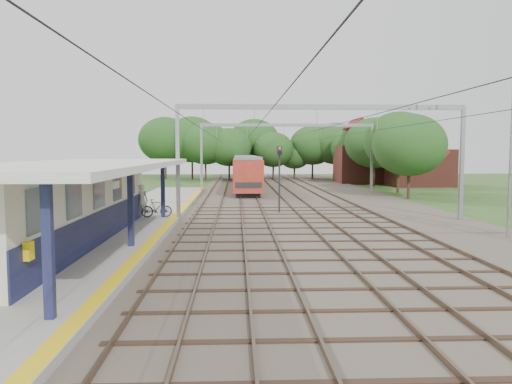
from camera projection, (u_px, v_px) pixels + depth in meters
name	position (u px, v px, depth m)	size (l,w,h in m)	color
ground	(289.00, 294.00, 14.84)	(160.00, 160.00, 0.00)	#2D4C1E
ballast_bed	(298.00, 198.00, 44.87)	(18.00, 90.00, 0.10)	#473D33
platform	(133.00, 223.00, 28.47)	(5.00, 52.00, 0.35)	gray
yellow_stripe	(172.00, 219.00, 28.54)	(0.45, 52.00, 0.01)	yellow
station_building	(65.00, 203.00, 21.29)	(3.41, 18.00, 3.40)	beige
canopy	(83.00, 166.00, 20.21)	(6.40, 20.00, 3.44)	#13173C
rail_tracks	(270.00, 197.00, 44.76)	(11.80, 88.00, 0.15)	brown
catenary_system	(298.00, 135.00, 39.70)	(17.22, 88.00, 7.00)	gray
tree_band	(274.00, 147.00, 71.48)	(31.72, 30.88, 8.82)	#382619
house_near	(420.00, 162.00, 61.24)	(7.00, 6.12, 7.89)	brown
house_far	(367.00, 159.00, 67.00)	(8.00, 6.12, 8.66)	brown
person	(142.00, 201.00, 29.38)	(0.71, 0.47, 1.96)	beige
bicycle	(157.00, 208.00, 29.45)	(0.50, 1.78, 1.07)	black
train	(245.00, 170.00, 60.71)	(2.77, 34.43, 3.64)	black
signal_post	(279.00, 171.00, 33.71)	(0.36, 0.31, 4.59)	black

